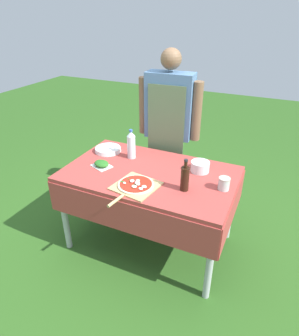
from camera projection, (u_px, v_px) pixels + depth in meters
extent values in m
plane|color=#2D5B1E|center=(150.00, 241.00, 2.97)|extent=(12.00, 12.00, 0.00)
cube|color=#A83D38|center=(150.00, 174.00, 2.60)|extent=(1.47, 0.90, 0.04)
cube|color=#A83D38|center=(125.00, 218.00, 2.31)|extent=(1.47, 0.01, 0.28)
cube|color=#A83D38|center=(168.00, 167.00, 3.04)|extent=(1.47, 0.01, 0.28)
cube|color=#A83D38|center=(82.00, 172.00, 2.95)|extent=(0.01, 0.90, 0.28)
cube|color=#A83D38|center=(233.00, 210.00, 2.40)|extent=(0.01, 0.90, 0.28)
cylinder|color=#B7B7BC|center=(65.00, 215.00, 2.73)|extent=(0.06, 0.06, 0.75)
cylinder|color=#B7B7BC|center=(210.00, 262.00, 2.23)|extent=(0.06, 0.06, 0.75)
cylinder|color=#B7B7BC|center=(109.00, 176.00, 3.35)|extent=(0.06, 0.06, 0.75)
cylinder|color=#B7B7BC|center=(231.00, 206.00, 2.85)|extent=(0.06, 0.06, 0.75)
cylinder|color=#70604C|center=(175.00, 174.00, 3.29)|extent=(0.13, 0.13, 0.86)
cylinder|color=#70604C|center=(160.00, 171.00, 3.34)|extent=(0.13, 0.13, 0.86)
cube|color=#4C7099|center=(170.00, 106.00, 2.95)|extent=(0.48, 0.23, 0.65)
cube|color=#56704C|center=(166.00, 132.00, 2.98)|extent=(0.37, 0.03, 0.94)
cylinder|color=brown|center=(197.00, 112.00, 2.88)|extent=(0.10, 0.10, 0.57)
cylinder|color=brown|center=(144.00, 106.00, 3.05)|extent=(0.10, 0.10, 0.57)
sphere|color=brown|center=(171.00, 59.00, 2.74)|extent=(0.20, 0.20, 0.20)
cube|color=tan|center=(136.00, 186.00, 2.38)|extent=(0.37, 0.37, 0.01)
cylinder|color=tan|center=(116.00, 201.00, 2.20)|extent=(0.05, 0.18, 0.02)
cylinder|color=beige|center=(136.00, 185.00, 2.38)|extent=(0.29, 0.29, 0.01)
cylinder|color=#B22819|center=(136.00, 184.00, 2.37)|extent=(0.26, 0.26, 0.00)
ellipsoid|color=white|center=(144.00, 187.00, 2.31)|extent=(0.05, 0.04, 0.02)
ellipsoid|color=white|center=(137.00, 183.00, 2.36)|extent=(0.05, 0.05, 0.02)
ellipsoid|color=white|center=(134.00, 186.00, 2.32)|extent=(0.04, 0.04, 0.01)
ellipsoid|color=white|center=(132.00, 181.00, 2.39)|extent=(0.05, 0.05, 0.02)
ellipsoid|color=white|center=(141.00, 189.00, 2.29)|extent=(0.05, 0.04, 0.01)
ellipsoid|color=white|center=(138.00, 184.00, 2.34)|extent=(0.05, 0.05, 0.02)
ellipsoid|color=white|center=(124.00, 183.00, 2.37)|extent=(0.04, 0.04, 0.01)
ellipsoid|color=white|center=(138.00, 181.00, 2.39)|extent=(0.05, 0.05, 0.02)
ellipsoid|color=#286B23|center=(122.00, 182.00, 2.39)|extent=(0.04, 0.03, 0.00)
ellipsoid|color=#286B23|center=(139.00, 180.00, 2.42)|extent=(0.03, 0.02, 0.00)
ellipsoid|color=#286B23|center=(138.00, 185.00, 2.34)|extent=(0.03, 0.03, 0.00)
ellipsoid|color=#286B23|center=(134.00, 188.00, 2.31)|extent=(0.03, 0.03, 0.00)
ellipsoid|color=#286B23|center=(134.00, 185.00, 2.35)|extent=(0.03, 0.03, 0.00)
ellipsoid|color=#286B23|center=(128.00, 179.00, 2.43)|extent=(0.03, 0.02, 0.00)
cylinder|color=black|center=(185.00, 179.00, 2.30)|extent=(0.07, 0.07, 0.19)
cylinder|color=black|center=(186.00, 165.00, 2.24)|extent=(0.03, 0.03, 0.05)
cylinder|color=#232326|center=(186.00, 160.00, 2.22)|extent=(0.03, 0.03, 0.02)
cylinder|color=silver|center=(131.00, 147.00, 2.79)|extent=(0.08, 0.08, 0.22)
cone|color=silver|center=(131.00, 134.00, 2.72)|extent=(0.08, 0.08, 0.05)
cylinder|color=#335BB2|center=(131.00, 131.00, 2.71)|extent=(0.03, 0.03, 0.02)
cube|color=silver|center=(102.00, 166.00, 2.68)|extent=(0.21, 0.19, 0.01)
ellipsoid|color=#286B23|center=(101.00, 164.00, 2.67)|extent=(0.18, 0.16, 0.05)
cylinder|color=silver|center=(200.00, 167.00, 2.59)|extent=(0.16, 0.16, 0.09)
cylinder|color=white|center=(108.00, 151.00, 2.96)|extent=(0.26, 0.26, 0.00)
cylinder|color=white|center=(108.00, 151.00, 2.96)|extent=(0.26, 0.26, 0.00)
cylinder|color=white|center=(108.00, 150.00, 2.95)|extent=(0.25, 0.25, 0.00)
cylinder|color=white|center=(108.00, 150.00, 2.95)|extent=(0.25, 0.25, 0.00)
cylinder|color=white|center=(108.00, 149.00, 2.95)|extent=(0.25, 0.25, 0.00)
cylinder|color=white|center=(108.00, 149.00, 2.95)|extent=(0.25, 0.25, 0.00)
cylinder|color=white|center=(108.00, 148.00, 2.95)|extent=(0.25, 0.25, 0.00)
cylinder|color=white|center=(108.00, 148.00, 2.94)|extent=(0.25, 0.25, 0.00)
cylinder|color=silver|center=(224.00, 184.00, 2.33)|extent=(0.09, 0.09, 0.09)
cylinder|color=#B22819|center=(224.00, 186.00, 2.34)|extent=(0.08, 0.08, 0.06)
cylinder|color=#B7B2A3|center=(225.00, 179.00, 2.30)|extent=(0.09, 0.09, 0.01)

